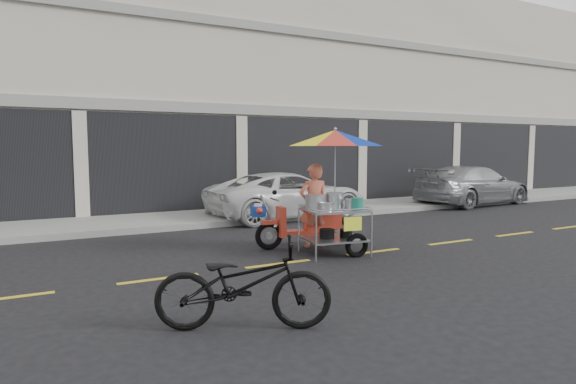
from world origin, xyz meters
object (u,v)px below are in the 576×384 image
silver_pickup (472,185)px  near_bicycle (243,284)px  food_vendor_rig (326,174)px  white_pickup (288,195)px

silver_pickup → near_bicycle: silver_pickup is taller
food_vendor_rig → white_pickup: bearing=80.7°
near_bicycle → white_pickup: bearing=-6.0°
white_pickup → silver_pickup: 7.02m
near_bicycle → food_vendor_rig: 4.24m
food_vendor_rig → near_bicycle: bearing=-125.4°
food_vendor_rig → silver_pickup: bearing=34.3°
near_bicycle → food_vendor_rig: (2.90, 2.94, 0.97)m
silver_pickup → near_bicycle: bearing=115.6°
silver_pickup → near_bicycle: (-11.33, -6.89, -0.17)m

